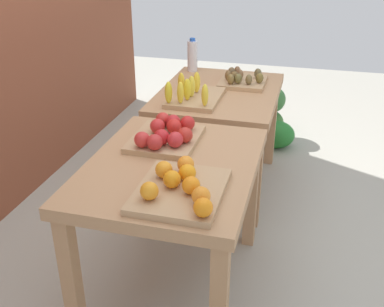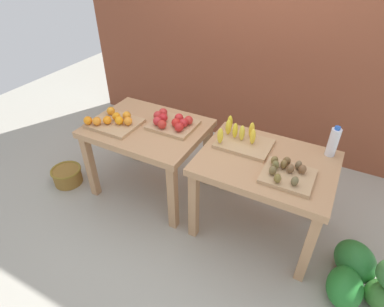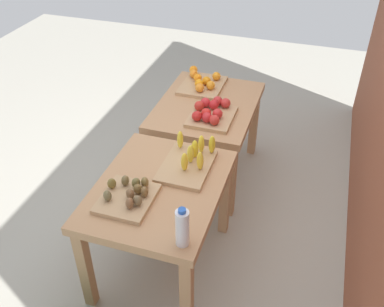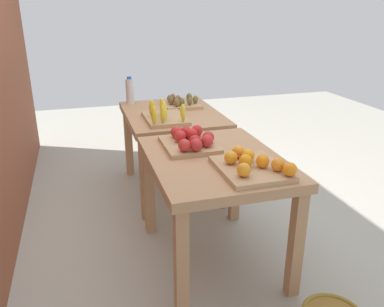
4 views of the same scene
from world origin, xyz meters
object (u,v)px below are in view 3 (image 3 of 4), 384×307
at_px(kiwi_bin, 128,196).
at_px(wicker_basket, 197,114).
at_px(display_table_right, 159,198).
at_px(orange_bin, 202,83).
at_px(banana_crate, 189,161).
at_px(apple_bin, 211,113).
at_px(display_table_left, 207,114).
at_px(water_bottle, 182,228).

bearing_deg(kiwi_bin, wicker_basket, -174.06).
xyz_separation_m(display_table_right, orange_bin, (-1.39, -0.13, 0.15)).
relative_size(banana_crate, kiwi_bin, 1.22).
bearing_deg(wicker_basket, orange_bin, 21.79).
bearing_deg(apple_bin, orange_bin, -155.91).
distance_m(display_table_left, apple_bin, 0.28).
relative_size(display_table_left, banana_crate, 2.36).
xyz_separation_m(banana_crate, kiwi_bin, (0.44, -0.25, -0.01)).
relative_size(orange_bin, banana_crate, 1.02).
distance_m(display_table_left, orange_bin, 0.33).
height_order(orange_bin, water_bottle, water_bottle).
height_order(display_table_right, banana_crate, banana_crate).
height_order(orange_bin, kiwi_bin, orange_bin).
bearing_deg(display_table_right, wicker_basket, -169.85).
distance_m(display_table_left, banana_crate, 0.88).
xyz_separation_m(display_table_right, apple_bin, (-0.91, 0.09, 0.15)).
distance_m(display_table_right, wicker_basket, 2.06).
bearing_deg(banana_crate, display_table_right, -25.53).
xyz_separation_m(orange_bin, kiwi_bin, (1.57, -0.00, -0.00)).
bearing_deg(orange_bin, kiwi_bin, -0.08).
relative_size(orange_bin, apple_bin, 1.09).
xyz_separation_m(display_table_left, wicker_basket, (-0.84, -0.35, -0.54)).
bearing_deg(display_table_left, orange_bin, -155.38).
distance_m(orange_bin, wicker_basket, 0.92).
distance_m(apple_bin, wicker_basket, 1.33).
relative_size(orange_bin, water_bottle, 1.76).
distance_m(display_table_left, kiwi_bin, 1.31).
relative_size(display_table_left, water_bottle, 4.06).
bearing_deg(display_table_left, wicker_basket, -157.27).
bearing_deg(orange_bin, wicker_basket, -158.21).
distance_m(display_table_right, water_bottle, 0.56).
xyz_separation_m(apple_bin, water_bottle, (1.32, 0.21, 0.08)).
height_order(display_table_left, water_bottle, water_bottle).
xyz_separation_m(display_table_right, wicker_basket, (-1.96, -0.35, -0.54)).
bearing_deg(display_table_left, water_bottle, 11.19).
bearing_deg(kiwi_bin, orange_bin, 179.92).
height_order(orange_bin, wicker_basket, orange_bin).
distance_m(orange_bin, banana_crate, 1.16).
distance_m(apple_bin, banana_crate, 0.65).
relative_size(kiwi_bin, water_bottle, 1.40).
height_order(apple_bin, kiwi_bin, apple_bin).
relative_size(water_bottle, wicker_basket, 0.83).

